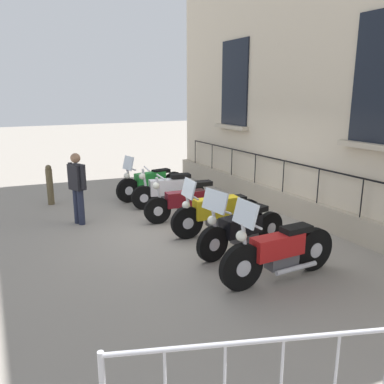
% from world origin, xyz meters
% --- Properties ---
extents(ground_plane, '(60.00, 60.00, 0.00)m').
position_xyz_m(ground_plane, '(0.00, 0.00, 0.00)').
color(ground_plane, gray).
extents(building_facade, '(0.82, 10.69, 7.76)m').
position_xyz_m(building_facade, '(-2.88, -0.00, 3.79)').
color(building_facade, beige).
rests_on(building_facade, ground_plane).
extents(motorcycle_green, '(2.11, 0.60, 1.23)m').
position_xyz_m(motorcycle_green, '(-0.16, -2.71, 0.44)').
color(motorcycle_green, black).
rests_on(motorcycle_green, ground_plane).
extents(motorcycle_white, '(1.89, 0.70, 1.04)m').
position_xyz_m(motorcycle_white, '(-0.22, -1.68, 0.43)').
color(motorcycle_white, black).
rests_on(motorcycle_white, ground_plane).
extents(motorcycle_maroon, '(2.04, 0.61, 1.07)m').
position_xyz_m(motorcycle_maroon, '(-0.18, -0.55, 0.41)').
color(motorcycle_maroon, black).
rests_on(motorcycle_maroon, ground_plane).
extents(motorcycle_yellow, '(2.05, 0.63, 1.20)m').
position_xyz_m(motorcycle_yellow, '(-0.32, 0.55, 0.45)').
color(motorcycle_yellow, black).
rests_on(motorcycle_yellow, ground_plane).
extents(motorcycle_black, '(2.03, 0.69, 1.25)m').
position_xyz_m(motorcycle_black, '(-0.21, 1.59, 0.44)').
color(motorcycle_black, black).
rests_on(motorcycle_black, ground_plane).
extents(motorcycle_red, '(2.15, 0.60, 1.35)m').
position_xyz_m(motorcycle_red, '(-0.10, 2.76, 0.46)').
color(motorcycle_red, black).
rests_on(motorcycle_red, ground_plane).
extents(bollard, '(0.17, 0.17, 1.04)m').
position_xyz_m(bollard, '(2.38, -3.35, 0.53)').
color(bollard, brown).
rests_on(bollard, ground_plane).
extents(pedestrian_standing, '(0.34, 0.50, 1.58)m').
position_xyz_m(pedestrian_standing, '(2.06, -1.41, 0.88)').
color(pedestrian_standing, '#23283D').
rests_on(pedestrian_standing, ground_plane).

